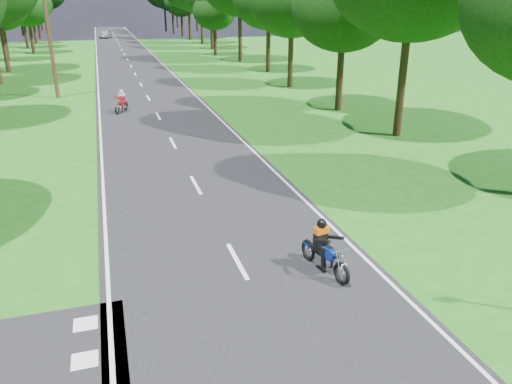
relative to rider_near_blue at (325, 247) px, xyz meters
name	(u,v)px	position (x,y,z in m)	size (l,w,h in m)	color
ground	(260,303)	(-1.98, -0.85, -0.71)	(160.00, 160.00, 0.00)	#195914
main_road	(127,60)	(-1.98, 49.15, -0.70)	(7.00, 140.00, 0.02)	black
road_markings	(127,62)	(-2.11, 47.28, -0.69)	(7.40, 140.00, 0.01)	silver
telegraph_pole	(49,37)	(-7.98, 27.15, 3.36)	(1.20, 0.26, 8.00)	#382616
rider_near_blue	(325,247)	(0.00, 0.00, 0.00)	(0.55, 1.66, 1.39)	navy
rider_far_red	(121,101)	(-3.96, 21.01, -0.03)	(0.53, 1.58, 1.32)	#9C0C0C
distant_car	(106,34)	(-3.55, 83.36, -0.02)	(1.59, 3.94, 1.34)	#ADB0B4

